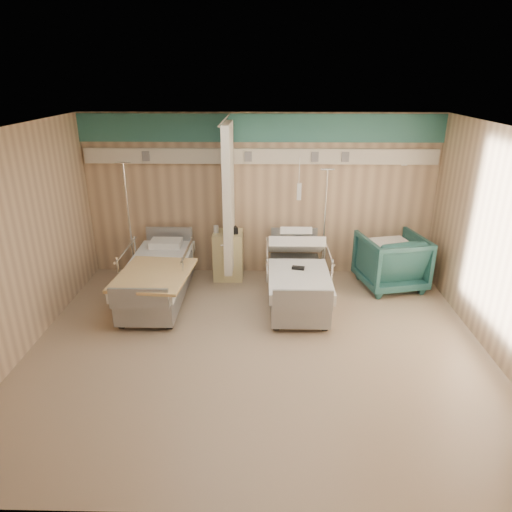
# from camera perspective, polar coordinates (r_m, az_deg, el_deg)

# --- Properties ---
(ground) EXTENTS (6.00, 5.00, 0.00)m
(ground) POSITION_cam_1_polar(r_m,az_deg,el_deg) (6.19, 0.18, -11.19)
(ground) COLOR gray
(ground) RESTS_ON ground
(room_walls) EXTENTS (6.04, 5.04, 2.82)m
(room_walls) POSITION_cam_1_polar(r_m,az_deg,el_deg) (5.65, -0.06, 6.31)
(room_walls) COLOR tan
(room_walls) RESTS_ON ground
(bed_right) EXTENTS (1.00, 2.16, 0.63)m
(bed_right) POSITION_cam_1_polar(r_m,az_deg,el_deg) (7.20, 5.17, -3.42)
(bed_right) COLOR white
(bed_right) RESTS_ON ground
(bed_left) EXTENTS (1.00, 2.16, 0.63)m
(bed_left) POSITION_cam_1_polar(r_m,az_deg,el_deg) (7.37, -12.17, -3.20)
(bed_left) COLOR white
(bed_left) RESTS_ON ground
(bedside_cabinet) EXTENTS (0.50, 0.48, 0.85)m
(bedside_cabinet) POSITION_cam_1_polar(r_m,az_deg,el_deg) (7.98, -3.47, 0.13)
(bedside_cabinet) COLOR #D5C585
(bedside_cabinet) RESTS_ON ground
(visitor_armchair) EXTENTS (1.18, 1.20, 0.92)m
(visitor_armchair) POSITION_cam_1_polar(r_m,az_deg,el_deg) (7.95, 16.52, -0.61)
(visitor_armchair) COLOR #1F4F4D
(visitor_armchair) RESTS_ON ground
(waffle_blanket) EXTENTS (0.68, 0.63, 0.07)m
(waffle_blanket) POSITION_cam_1_polar(r_m,az_deg,el_deg) (7.78, 16.69, 2.76)
(waffle_blanket) COLOR silver
(waffle_blanket) RESTS_ON visitor_armchair
(iv_stand_right) EXTENTS (0.35, 0.35, 1.94)m
(iv_stand_right) POSITION_cam_1_polar(r_m,az_deg,el_deg) (8.07, 8.32, -0.05)
(iv_stand_right) COLOR silver
(iv_stand_right) RESTS_ON ground
(iv_stand_left) EXTENTS (0.37, 0.37, 2.07)m
(iv_stand_left) POSITION_cam_1_polar(r_m,az_deg,el_deg) (8.16, -15.11, -0.16)
(iv_stand_left) COLOR silver
(iv_stand_left) RESTS_ON ground
(call_remote) EXTENTS (0.20, 0.12, 0.04)m
(call_remote) POSITION_cam_1_polar(r_m,az_deg,el_deg) (6.90, 5.29, -1.50)
(call_remote) COLOR black
(call_remote) RESTS_ON bed_right
(tan_blanket) EXTENTS (1.11, 1.35, 0.04)m
(tan_blanket) POSITION_cam_1_polar(r_m,az_deg,el_deg) (6.81, -12.64, -2.29)
(tan_blanket) COLOR tan
(tan_blanket) RESTS_ON bed_left
(toiletry_bag) EXTENTS (0.25, 0.20, 0.12)m
(toiletry_bag) POSITION_cam_1_polar(r_m,az_deg,el_deg) (7.72, -3.15, 3.20)
(toiletry_bag) COLOR black
(toiletry_bag) RESTS_ON bedside_cabinet
(white_cup) EXTENTS (0.09, 0.09, 0.12)m
(white_cup) POSITION_cam_1_polar(r_m,az_deg,el_deg) (7.80, -5.00, 3.36)
(white_cup) COLOR white
(white_cup) RESTS_ON bedside_cabinet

